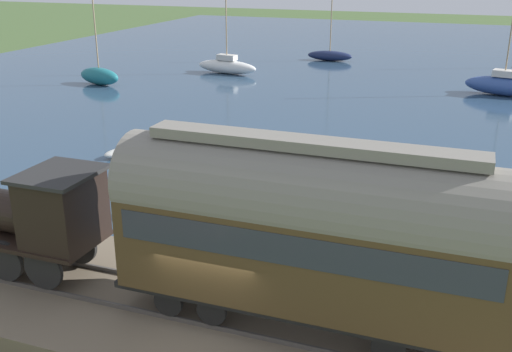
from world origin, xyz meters
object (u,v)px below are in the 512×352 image
Objects in this scene: passenger_coach at (308,227)px; rowboat_off_pier at (142,216)px; steam_locomotive at (30,213)px; sailboat_white at (227,66)px; rowboat_mid_harbor at (320,198)px; rowboat_far_out at (130,151)px; sailboat_teal at (99,75)px; rowboat_near_shore at (74,181)px; sailboat_blue at (503,85)px; sailboat_navy at (330,55)px.

rowboat_off_pier is (5.23, 7.57, -3.07)m from passenger_coach.
steam_locomotive is at bearing 90.00° from passenger_coach.
sailboat_white reaches higher than steam_locomotive.
rowboat_far_out is at bearing 46.33° from rowboat_mid_harbor.
rowboat_off_pier is at bearing 55.35° from passenger_coach.
rowboat_near_shore is at bearing -137.85° from sailboat_teal.
rowboat_near_shore is at bearing 58.26° from passenger_coach.
passenger_coach is at bearing -176.19° from sailboat_blue.
rowboat_near_shore is at bearing 122.79° from rowboat_far_out.
rowboat_mid_harbor is at bearing -128.37° from rowboat_near_shore.
steam_locomotive is at bearing 171.04° from sailboat_blue.
sailboat_navy is 3.03× the size of rowboat_near_shore.
steam_locomotive is 0.62× the size of sailboat_blue.
sailboat_navy is 31.56m from rowboat_far_out.
rowboat_mid_harbor is at bearing -160.22° from rowboat_far_out.
rowboat_off_pier is 0.86× the size of rowboat_near_shore.
steam_locomotive is 0.56× the size of passenger_coach.
rowboat_mid_harbor is 0.85× the size of rowboat_near_shore.
passenger_coach is 9.71m from rowboat_off_pier.
sailboat_white is at bearing -45.37° from rowboat_far_out.
passenger_coach reaches higher than steam_locomotive.
passenger_coach is at bearing 162.68° from rowboat_mid_harbor.
passenger_coach is 3.97× the size of rowboat_mid_harbor.
rowboat_off_pier is (-4.02, 5.58, 0.01)m from rowboat_mid_harbor.
rowboat_off_pier is at bearing -154.59° from sailboat_white.
sailboat_blue is 18.30m from sailboat_navy.
rowboat_far_out is (11.81, 4.25, -2.18)m from steam_locomotive.
sailboat_teal is 3.86× the size of rowboat_off_pier.
passenger_coach is 1.05× the size of sailboat_white.
sailboat_teal is (-7.67, 7.22, 0.06)m from sailboat_white.
rowboat_mid_harbor is 6.87m from rowboat_off_pier.
rowboat_off_pier is at bearing 158.59° from rowboat_far_out.
rowboat_far_out is (11.81, 12.12, -3.03)m from passenger_coach.
sailboat_blue is at bearing -12.20° from rowboat_off_pier.
rowboat_mid_harbor is (9.25, 2.00, -3.08)m from passenger_coach.
sailboat_blue is (32.70, -12.95, -1.68)m from steam_locomotive.
passenger_coach is 1.12× the size of sailboat_navy.
steam_locomotive is at bearing -138.24° from sailboat_teal.
sailboat_blue is at bearing -82.36° from rowboat_near_shore.
steam_locomotive is 34.90m from sailboat_white.
sailboat_blue is 3.14× the size of rowboat_far_out.
steam_locomotive reaches higher than rowboat_mid_harbor.
sailboat_blue is (32.70, -5.08, -2.53)m from passenger_coach.
rowboat_off_pier is (-28.59, -8.70, -0.46)m from sailboat_white.
sailboat_teal reaches higher than steam_locomotive.
sailboat_white is at bearing 13.96° from steam_locomotive.
rowboat_off_pier reaches higher than rowboat_mid_harbor.
rowboat_far_out is at bearing -130.68° from sailboat_teal.
sailboat_navy is (9.46, -6.44, -0.12)m from sailboat_white.
rowboat_near_shore is (7.55, 4.34, -2.26)m from steam_locomotive.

